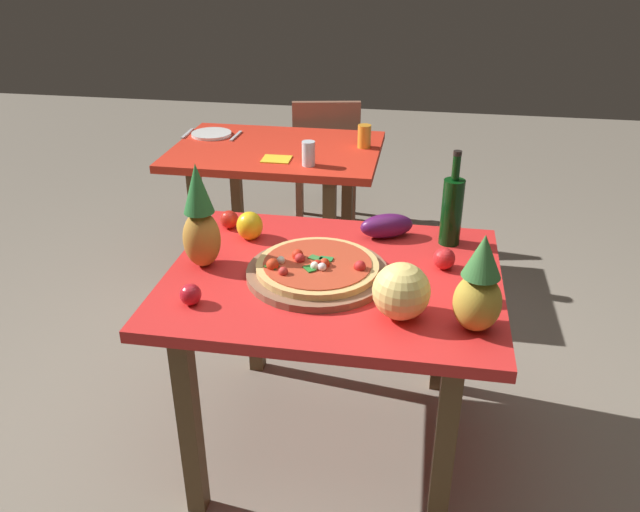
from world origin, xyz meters
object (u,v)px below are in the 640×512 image
dining_chair (326,157)px  napkin_folded (276,159)px  tomato_by_bottle (190,295)px  pizza (317,266)px  background_table (277,166)px  dinner_plate (211,134)px  bell_pepper (250,226)px  fork_utensil (187,133)px  wine_bottle (452,210)px  pineapple_left (200,221)px  drinking_glass_water (308,154)px  knife_utensil (236,136)px  pineapple_right (479,288)px  melon (401,291)px  tomato_beside_pepper (444,258)px  pizza_board (317,273)px  tomato_near_board (229,220)px  eggplant (387,226)px  tomato_at_corner (475,289)px  display_table (333,298)px  drinking_glass_juice (364,136)px

dining_chair → napkin_folded: (-0.12, -0.81, 0.25)m
tomato_by_bottle → pizza: bearing=34.0°
background_table → dinner_plate: bearing=159.4°
bell_pepper → fork_utensil: bearing=119.5°
wine_bottle → tomato_by_bottle: (-0.78, -0.57, -0.10)m
dining_chair → pineapple_left: size_ratio=2.33×
drinking_glass_water → fork_utensil: size_ratio=0.66×
dining_chair → knife_utensil: size_ratio=4.72×
dining_chair → dinner_plate: dining_chair is taller
pineapple_right → melon: size_ratio=1.74×
tomato_by_bottle → dinner_plate: (-0.50, 1.72, -0.03)m
melon → bell_pepper: size_ratio=1.60×
background_table → tomato_beside_pepper: (0.86, -1.20, 0.14)m
pizza_board → tomato_by_bottle: size_ratio=7.03×
pizza_board → fork_utensil: pizza_board is taller
tomato_beside_pepper → tomato_near_board: tomato_beside_pepper is taller
tomato_by_bottle → dinner_plate: 1.79m
dinner_plate → eggplant: bearing=-47.2°
melon → tomato_at_corner: melon is taller
display_table → knife_utensil: size_ratio=6.15×
tomato_at_corner → dinner_plate: size_ratio=0.36×
background_table → tomato_at_corner: (0.96, -1.40, 0.14)m
pineapple_right → dinner_plate: size_ratio=1.36×
background_table → bell_pepper: bell_pepper is taller
display_table → background_table: (-0.50, 1.31, -0.01)m
dining_chair → dinner_plate: 0.77m
pineapple_right → tomato_beside_pepper: size_ratio=4.01×
tomato_near_board → napkin_folded: size_ratio=0.50×
pineapple_left → bell_pepper: 0.28m
pineapple_right → napkin_folded: pineapple_right is taller
pizza → eggplant: (0.20, 0.34, 0.01)m
pizza → tomato_beside_pepper: size_ratio=5.45×
pineapple_left → melon: pineapple_left is taller
dining_chair → dinner_plate: bearing=28.4°
tomato_by_bottle → dinner_plate: tomato_by_bottle is taller
pizza → melon: bearing=-34.7°
pizza_board → tomato_beside_pepper: 0.43m
drinking_glass_juice → display_table: bearing=-88.0°
pineapple_left → tomato_by_bottle: bearing=-79.9°
melon → drinking_glass_juice: bearing=100.0°
pizza → tomato_near_board: size_ratio=5.79×
pizza → background_table: bearing=108.7°
background_table → eggplant: 1.19m
tomato_at_corner → napkin_folded: 1.51m
pizza_board → pineapple_right: bearing=-24.5°
pizza → bell_pepper: 0.39m
background_table → pizza: size_ratio=2.65×
pineapple_left → pineapple_right: (0.90, -0.24, -0.03)m
dining_chair → wine_bottle: bearing=103.1°
display_table → dining_chair: (-0.34, 1.92, -0.15)m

